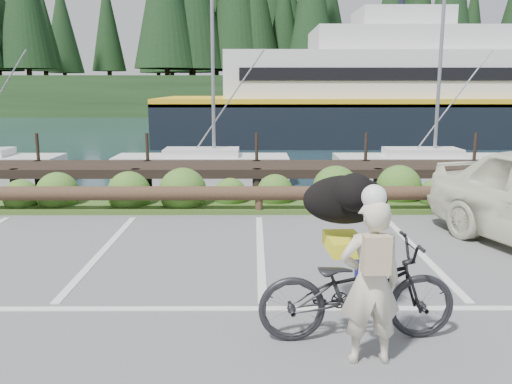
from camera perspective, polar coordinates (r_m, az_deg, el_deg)
The scene contains 7 objects.
ground at distance 7.13m, azimuth 0.68°, elevation -10.93°, with size 72.00×72.00×0.00m, color #59595C.
harbor_backdrop at distance 85.12m, azimuth 0.08°, elevation 9.29°, with size 170.00×160.00×30.00m.
vegetation_strip at distance 12.20m, azimuth 0.28°, elevation -1.34°, with size 34.00×1.60×0.10m, color #3D5B21.
log_rail at distance 11.53m, azimuth 0.31°, elevation -2.33°, with size 32.00×0.30×0.60m, color #443021, non-canonical shape.
bicycle at distance 5.93m, azimuth 10.59°, elevation -10.08°, with size 0.73×2.10×1.10m, color black.
cyclist at distance 5.39m, azimuth 11.95°, elevation -9.28°, with size 0.60×0.39×1.64m, color beige.
dog at distance 6.32m, azimuth 9.39°, elevation -0.80°, with size 0.98×0.48×0.57m, color black.
Camera 1 is at (-0.11, -6.61, 2.67)m, focal length 38.00 mm.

